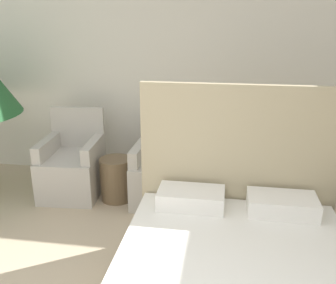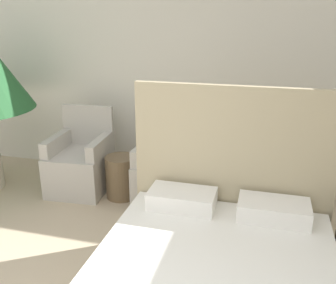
{
  "view_description": "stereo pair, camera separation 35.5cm",
  "coord_description": "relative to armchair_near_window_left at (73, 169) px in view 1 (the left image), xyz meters",
  "views": [
    {
      "loc": [
        0.84,
        -0.85,
        1.97
      ],
      "look_at": [
        0.31,
        2.48,
        0.83
      ],
      "focal_mm": 40.0,
      "sensor_mm": 36.0,
      "label": 1
    },
    {
      "loc": [
        1.19,
        -0.78,
        1.97
      ],
      "look_at": [
        0.31,
        2.48,
        0.83
      ],
      "focal_mm": 40.0,
      "sensor_mm": 36.0,
      "label": 2
    }
  ],
  "objects": [
    {
      "name": "wall_back",
      "position": [
        0.87,
        0.73,
        1.15
      ],
      "size": [
        10.0,
        0.06,
        2.9
      ],
      "color": "silver",
      "rests_on": "ground_plane"
    },
    {
      "name": "armchair_near_window_left",
      "position": [
        0.0,
        0.0,
        0.0
      ],
      "size": [
        0.68,
        0.74,
        0.96
      ],
      "rotation": [
        0.0,
        0.0,
        0.07
      ],
      "color": "#B7B2A8",
      "rests_on": "ground_plane"
    },
    {
      "name": "armchair_near_window_right",
      "position": [
        1.07,
        0.0,
        0.0
      ],
      "size": [
        0.65,
        0.71,
        0.96
      ],
      "rotation": [
        0.0,
        0.0,
        -0.02
      ],
      "color": "#B7B2A8",
      "rests_on": "ground_plane"
    },
    {
      "name": "side_table",
      "position": [
        0.54,
        -0.06,
        -0.06
      ],
      "size": [
        0.35,
        0.35,
        0.48
      ],
      "color": "brown",
      "rests_on": "ground_plane"
    }
  ]
}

